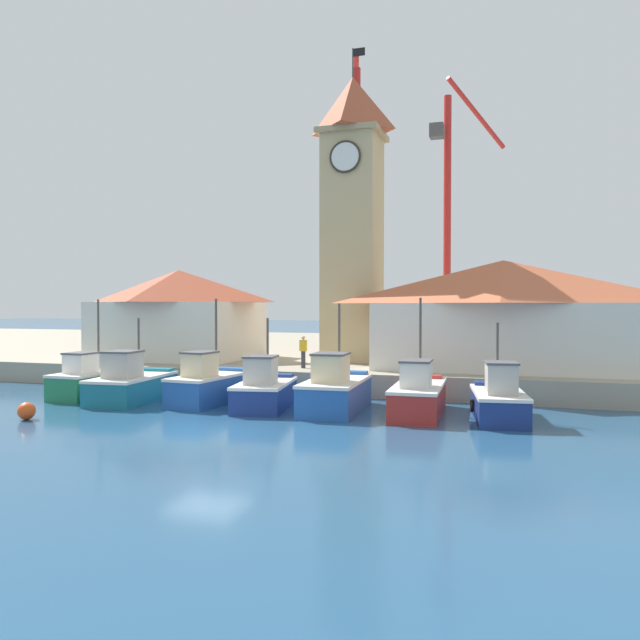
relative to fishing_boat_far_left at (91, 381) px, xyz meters
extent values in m
plane|color=navy|center=(8.92, -5.45, -0.75)|extent=(300.00, 300.00, 0.00)
cube|color=#9E937F|center=(8.92, 23.47, -0.20)|extent=(120.00, 40.00, 1.10)
cube|color=#237A4C|center=(0.00, 0.04, -0.21)|extent=(1.81, 4.05, 1.07)
cube|color=#237A4C|center=(0.03, 1.81, 0.45)|extent=(1.50, 0.62, 0.24)
cube|color=silver|center=(0.00, 0.04, 0.38)|extent=(1.87, 4.11, 0.12)
cube|color=silver|center=(-0.01, -0.66, 0.86)|extent=(1.07, 1.22, 0.85)
cube|color=#4C4C51|center=(-0.01, -0.66, 1.33)|extent=(1.15, 1.30, 0.08)
cylinder|color=#4C4742|center=(0.01, 0.55, 2.10)|extent=(0.10, 0.10, 3.32)
torus|color=black|center=(-0.95, 0.26, -0.21)|extent=(0.13, 0.52, 0.52)
cube|color=#196B7F|center=(2.53, -0.44, -0.23)|extent=(2.50, 4.78, 1.02)
cube|color=#196B7F|center=(2.35, 1.60, 0.40)|extent=(1.82, 0.76, 0.24)
cube|color=silver|center=(2.53, -0.44, 0.33)|extent=(2.56, 4.85, 0.12)
cube|color=#B2ADA3|center=(2.61, -1.25, 0.92)|extent=(1.37, 1.49, 1.07)
cube|color=#4C4C51|center=(2.61, -1.25, 1.50)|extent=(1.46, 1.58, 0.08)
cylinder|color=#4C4742|center=(2.48, 0.13, 1.65)|extent=(0.10, 0.10, 2.52)
torus|color=black|center=(1.39, -0.32, -0.23)|extent=(0.17, 0.53, 0.52)
cube|color=#2356A8|center=(6.06, 0.07, -0.18)|extent=(2.10, 4.40, 1.13)
cube|color=#2356A8|center=(6.22, 1.95, 0.50)|extent=(1.54, 0.72, 0.24)
cube|color=silver|center=(6.06, 0.07, 0.43)|extent=(2.17, 4.46, 0.12)
cube|color=beige|center=(6.00, -0.67, 0.98)|extent=(1.16, 1.36, 0.97)
cube|color=#4C4C51|center=(6.00, -0.67, 1.51)|extent=(1.24, 1.45, 0.08)
cylinder|color=#4C4742|center=(6.10, 0.60, 2.13)|extent=(0.10, 0.10, 3.28)
torus|color=black|center=(5.12, 0.36, -0.18)|extent=(0.16, 0.53, 0.52)
cube|color=navy|center=(8.84, -0.40, -0.25)|extent=(2.58, 4.41, 0.98)
cube|color=navy|center=(8.53, 1.39, 0.36)|extent=(1.69, 0.87, 0.24)
cube|color=silver|center=(8.84, -0.40, 0.29)|extent=(2.65, 4.48, 0.12)
cube|color=#B2ADA3|center=(8.97, -1.12, 0.87)|extent=(1.34, 1.42, 1.05)
cube|color=#4C4C51|center=(8.97, -1.12, 1.43)|extent=(1.43, 1.51, 0.08)
cylinder|color=#4C4742|center=(8.75, 0.11, 1.65)|extent=(0.10, 0.10, 2.60)
torus|color=black|center=(7.79, -0.38, -0.25)|extent=(0.21, 0.53, 0.52)
cube|color=#2356A8|center=(11.78, -0.09, -0.17)|extent=(2.28, 4.88, 1.15)
cube|color=#2356A8|center=(11.66, 2.05, 0.52)|extent=(1.75, 0.69, 0.24)
cube|color=silver|center=(11.78, -0.09, 0.45)|extent=(2.34, 4.94, 0.12)
cube|color=beige|center=(11.82, -0.92, 1.04)|extent=(1.29, 1.50, 1.05)
cube|color=#4C4C51|center=(11.82, -0.92, 1.60)|extent=(1.38, 1.58, 0.08)
cylinder|color=#4C4742|center=(11.75, 0.51, 2.03)|extent=(0.10, 0.10, 3.04)
torus|color=black|center=(10.67, 0.09, -0.17)|extent=(0.15, 0.53, 0.52)
cube|color=#AD2823|center=(15.06, 0.09, -0.22)|extent=(1.99, 4.98, 1.06)
cube|color=#AD2823|center=(14.95, 2.29, 0.43)|extent=(1.52, 0.67, 0.24)
cube|color=silver|center=(15.06, 0.09, 0.36)|extent=(2.06, 5.04, 0.12)
cube|color=beige|center=(15.11, -0.76, 0.90)|extent=(1.12, 1.52, 0.94)
cube|color=#4C4C51|center=(15.11, -0.76, 1.41)|extent=(1.21, 1.60, 0.08)
cylinder|color=#4C4742|center=(15.03, 0.70, 2.10)|extent=(0.10, 0.10, 3.35)
torus|color=black|center=(14.10, 0.29, -0.22)|extent=(0.15, 0.53, 0.52)
cube|color=navy|center=(18.05, -0.14, -0.27)|extent=(2.31, 4.33, 0.95)
cube|color=navy|center=(17.79, 1.65, 0.33)|extent=(1.54, 0.81, 0.24)
cube|color=silver|center=(18.05, -0.14, 0.26)|extent=(2.38, 4.39, 0.12)
cube|color=#B2ADA3|center=(18.16, -0.85, 0.85)|extent=(1.20, 1.37, 1.07)
cube|color=#4C4C51|center=(18.16, -0.85, 1.43)|extent=(1.30, 1.46, 0.08)
cylinder|color=#4C4742|center=(17.98, 0.37, 1.57)|extent=(0.10, 0.10, 2.51)
torus|color=black|center=(17.09, -0.07, -0.27)|extent=(0.20, 0.53, 0.52)
cube|color=tan|center=(9.70, 10.24, 6.64)|extent=(2.98, 2.98, 12.58)
cube|color=tan|center=(9.70, 10.24, 13.08)|extent=(3.48, 3.48, 0.30)
pyramid|color=#B25133|center=(9.70, 10.24, 14.78)|extent=(3.48, 3.48, 3.09)
cylinder|color=white|center=(9.70, 8.69, 11.51)|extent=(1.64, 0.12, 1.64)
torus|color=#332D23|center=(9.70, 8.65, 11.51)|extent=(1.76, 0.12, 1.76)
cylinder|color=#3F3F3F|center=(9.70, 10.24, 17.12)|extent=(0.08, 0.08, 1.60)
cube|color=black|center=(10.05, 10.24, 17.67)|extent=(0.70, 0.04, 0.44)
cube|color=silver|center=(-0.56, 8.67, 2.01)|extent=(8.36, 6.89, 3.32)
pyramid|color=#A3472D|center=(-0.56, 8.67, 4.63)|extent=(8.76, 7.29, 1.91)
cube|color=silver|center=(17.96, 7.81, 1.97)|extent=(12.05, 5.65, 3.24)
pyramid|color=#C1603D|center=(17.96, 7.81, 4.64)|extent=(12.45, 6.05, 2.09)
cube|color=maroon|center=(13.52, 23.04, 0.95)|extent=(2.00, 2.00, 1.20)
cylinder|color=red|center=(13.52, 23.04, 10.25)|extent=(0.56, 0.56, 17.41)
cylinder|color=red|center=(15.40, 26.05, 18.32)|extent=(4.17, 6.36, 4.26)
cube|color=#4C4C4C|center=(12.87, 22.01, 16.15)|extent=(1.00, 1.00, 1.00)
cube|color=maroon|center=(8.53, 15.48, 0.95)|extent=(2.00, 2.00, 1.20)
cylinder|color=red|center=(8.53, 15.48, 10.19)|extent=(0.56, 0.56, 17.28)
cylinder|color=red|center=(7.39, 19.68, 17.94)|extent=(2.65, 8.62, 3.75)
cube|color=#4C4C4C|center=(8.87, 14.22, 16.09)|extent=(1.00, 1.00, 1.00)
sphere|color=#E54C19|center=(1.47, -5.48, -0.43)|extent=(0.64, 0.64, 0.64)
cylinder|color=#33333D|center=(8.48, 5.31, 0.77)|extent=(0.22, 0.22, 0.85)
cube|color=gold|center=(8.48, 5.31, 1.48)|extent=(0.34, 0.22, 0.56)
sphere|color=beige|center=(8.48, 5.31, 1.87)|extent=(0.20, 0.20, 0.20)
camera|label=1|loc=(18.86, -23.90, 3.46)|focal=35.00mm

